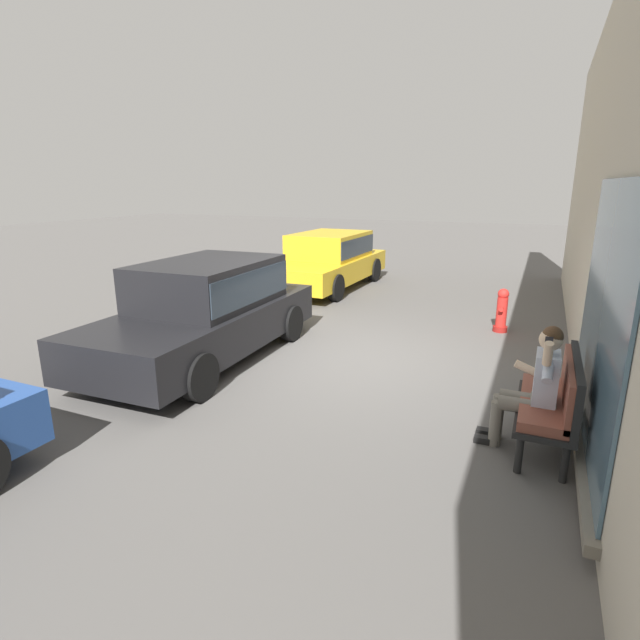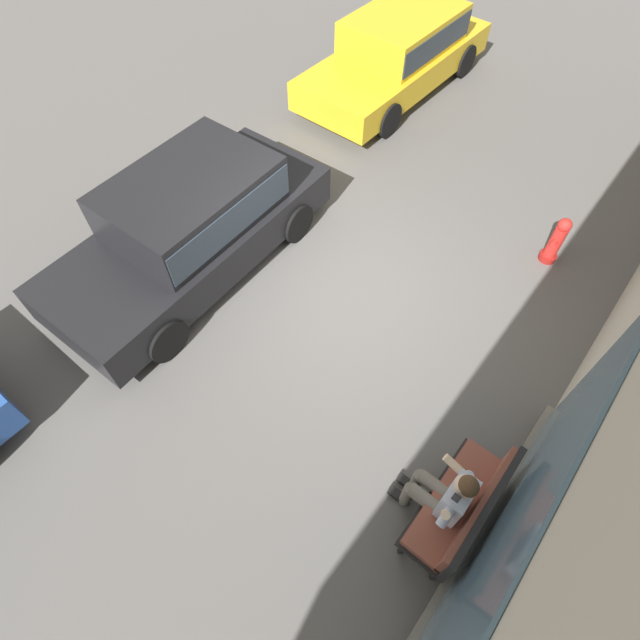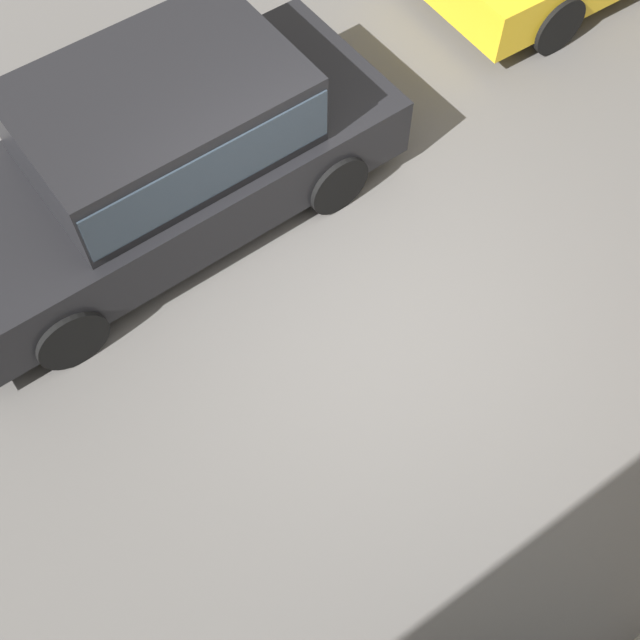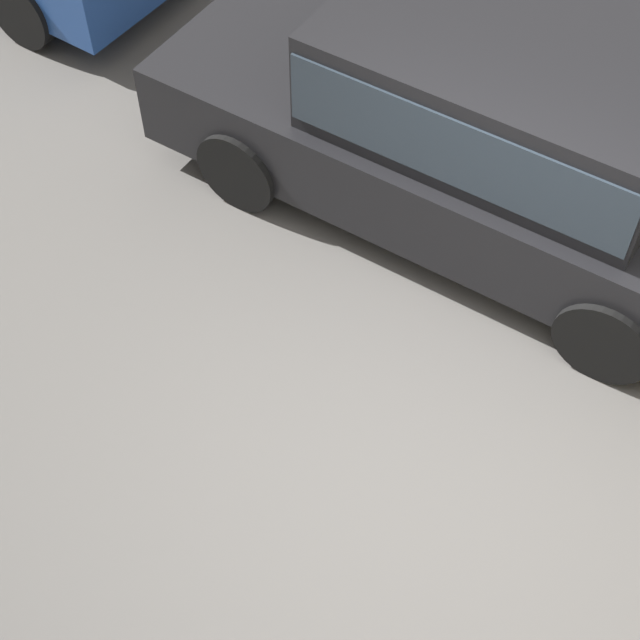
{
  "view_description": "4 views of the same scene",
  "coord_description": "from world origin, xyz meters",
  "views": [
    {
      "loc": [
        6.9,
        2.6,
        2.65
      ],
      "look_at": [
        1.56,
        0.23,
        1.05
      ],
      "focal_mm": 28.0,
      "sensor_mm": 36.0,
      "label": 1
    },
    {
      "loc": [
        3.65,
        2.6,
        5.73
      ],
      "look_at": [
        1.08,
        0.52,
        1.02
      ],
      "focal_mm": 28.0,
      "sensor_mm": 36.0,
      "label": 2
    },
    {
      "loc": [
        2.32,
        2.6,
        5.95
      ],
      "look_at": [
        0.72,
        0.29,
        1.17
      ],
      "focal_mm": 45.0,
      "sensor_mm": 36.0,
      "label": 3
    },
    {
      "loc": [
        -1.06,
        2.6,
        5.06
      ],
      "look_at": [
        0.79,
        -0.09,
        0.77
      ],
      "focal_mm": 55.0,
      "sensor_mm": 36.0,
      "label": 4
    }
  ],
  "objects": [
    {
      "name": "ground_plane",
      "position": [
        0.0,
        0.0,
        0.0
      ],
      "size": [
        60.0,
        60.0,
        0.0
      ],
      "primitive_type": "plane",
      "color": "#565451"
    },
    {
      "name": "parked_car_mid",
      "position": [
        0.79,
        -2.04,
        0.82
      ],
      "size": [
        4.39,
        1.97,
        1.52
      ],
      "color": "black",
      "rests_on": "ground_plane"
    }
  ]
}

